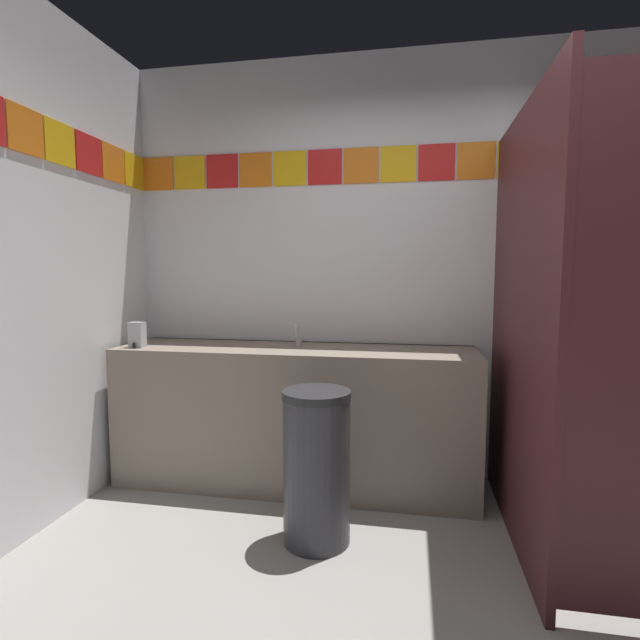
# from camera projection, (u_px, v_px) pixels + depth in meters

# --- Properties ---
(wall_back) EXTENTS (4.29, 0.09, 2.75)m
(wall_back) POSITION_uv_depth(u_px,v_px,m) (453.00, 267.00, 3.11)
(wall_back) COLOR silver
(wall_back) RESTS_ON ground_plane
(vanity_counter) EXTENTS (2.24, 0.58, 0.88)m
(vanity_counter) POSITION_uv_depth(u_px,v_px,m) (295.00, 415.00, 3.05)
(vanity_counter) COLOR gray
(vanity_counter) RESTS_ON ground_plane
(faucet_center) EXTENTS (0.04, 0.10, 0.14)m
(faucet_center) POSITION_uv_depth(u_px,v_px,m) (298.00, 337.00, 3.10)
(faucet_center) COLOR silver
(faucet_center) RESTS_ON vanity_counter
(soap_dispenser) EXTENTS (0.09, 0.09, 0.16)m
(soap_dispenser) POSITION_uv_depth(u_px,v_px,m) (137.00, 335.00, 3.02)
(soap_dispenser) COLOR #B7BABF
(soap_dispenser) RESTS_ON vanity_counter
(stall_divider) EXTENTS (0.92, 1.37, 2.15)m
(stall_divider) POSITION_uv_depth(u_px,v_px,m) (574.00, 334.00, 2.10)
(stall_divider) COLOR #471E23
(stall_divider) RESTS_ON ground_plane
(toilet) EXTENTS (0.39, 0.49, 0.74)m
(toilet) POSITION_uv_depth(u_px,v_px,m) (626.00, 463.00, 2.64)
(toilet) COLOR white
(toilet) RESTS_ON ground_plane
(trash_bin) EXTENTS (0.34, 0.34, 0.77)m
(trash_bin) POSITION_uv_depth(u_px,v_px,m) (317.00, 466.00, 2.38)
(trash_bin) COLOR #333338
(trash_bin) RESTS_ON ground_plane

